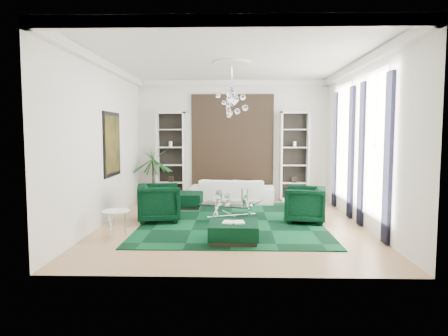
{
  "coord_description": "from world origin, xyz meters",
  "views": [
    {
      "loc": [
        0.06,
        -9.24,
        2.13
      ],
      "look_at": [
        -0.19,
        0.5,
        1.27
      ],
      "focal_mm": 32.0,
      "sensor_mm": 36.0,
      "label": 1
    }
  ],
  "objects_px": {
    "coffee_table": "(232,210)",
    "side_table": "(116,224)",
    "ottoman_front": "(234,232)",
    "palm": "(153,167)",
    "sofa": "(232,191)",
    "armchair_right": "(305,205)",
    "ottoman_side": "(185,200)",
    "armchair_left": "(159,203)"
  },
  "relations": [
    {
      "from": "palm",
      "to": "coffee_table",
      "type": "bearing_deg",
      "value": -44.41
    },
    {
      "from": "armchair_left",
      "to": "coffee_table",
      "type": "distance_m",
      "value": 1.8
    },
    {
      "from": "ottoman_front",
      "to": "armchair_left",
      "type": "bearing_deg",
      "value": 135.81
    },
    {
      "from": "palm",
      "to": "armchair_right",
      "type": "bearing_deg",
      "value": -33.22
    },
    {
      "from": "coffee_table",
      "to": "side_table",
      "type": "distance_m",
      "value": 2.99
    },
    {
      "from": "armchair_right",
      "to": "ottoman_side",
      "type": "distance_m",
      "value": 3.59
    },
    {
      "from": "armchair_right",
      "to": "palm",
      "type": "distance_m",
      "value": 5.06
    },
    {
      "from": "ottoman_side",
      "to": "palm",
      "type": "relative_size",
      "value": 0.44
    },
    {
      "from": "ottoman_front",
      "to": "side_table",
      "type": "height_order",
      "value": "side_table"
    },
    {
      "from": "sofa",
      "to": "ottoman_side",
      "type": "height_order",
      "value": "sofa"
    },
    {
      "from": "armchair_right",
      "to": "ottoman_side",
      "type": "relative_size",
      "value": 0.98
    },
    {
      "from": "sofa",
      "to": "armchair_right",
      "type": "distance_m",
      "value": 3.18
    },
    {
      "from": "sofa",
      "to": "ottoman_side",
      "type": "xyz_separation_m",
      "value": [
        -1.35,
        -0.85,
        -0.15
      ]
    },
    {
      "from": "coffee_table",
      "to": "palm",
      "type": "xyz_separation_m",
      "value": [
        -2.45,
        2.4,
        0.87
      ]
    },
    {
      "from": "ottoman_front",
      "to": "palm",
      "type": "xyz_separation_m",
      "value": [
        -2.5,
        4.5,
        0.9
      ]
    },
    {
      "from": "coffee_table",
      "to": "side_table",
      "type": "relative_size",
      "value": 2.19
    },
    {
      "from": "ottoman_front",
      "to": "palm",
      "type": "relative_size",
      "value": 0.44
    },
    {
      "from": "ottoman_side",
      "to": "side_table",
      "type": "relative_size",
      "value": 1.7
    },
    {
      "from": "ottoman_side",
      "to": "ottoman_front",
      "type": "height_order",
      "value": "ottoman_side"
    },
    {
      "from": "side_table",
      "to": "coffee_table",
      "type": "bearing_deg",
      "value": 38.21
    },
    {
      "from": "side_table",
      "to": "armchair_left",
      "type": "bearing_deg",
      "value": 68.2
    },
    {
      "from": "ottoman_side",
      "to": "armchair_left",
      "type": "bearing_deg",
      "value": -102.53
    },
    {
      "from": "coffee_table",
      "to": "ottoman_side",
      "type": "bearing_deg",
      "value": 132.95
    },
    {
      "from": "sofa",
      "to": "armchair_left",
      "type": "bearing_deg",
      "value": 60.8
    },
    {
      "from": "sofa",
      "to": "ottoman_front",
      "type": "bearing_deg",
      "value": 94.89
    },
    {
      "from": "armchair_right",
      "to": "side_table",
      "type": "relative_size",
      "value": 1.67
    },
    {
      "from": "ottoman_front",
      "to": "coffee_table",
      "type": "bearing_deg",
      "value": 91.36
    },
    {
      "from": "side_table",
      "to": "sofa",
      "type": "bearing_deg",
      "value": 60.48
    },
    {
      "from": "side_table",
      "to": "ottoman_side",
      "type": "bearing_deg",
      "value": 73.14
    },
    {
      "from": "coffee_table",
      "to": "palm",
      "type": "distance_m",
      "value": 3.54
    },
    {
      "from": "side_table",
      "to": "palm",
      "type": "xyz_separation_m",
      "value": [
        -0.1,
        4.25,
        0.81
      ]
    },
    {
      "from": "ottoman_side",
      "to": "palm",
      "type": "xyz_separation_m",
      "value": [
        -1.1,
        0.95,
        0.87
      ]
    },
    {
      "from": "sofa",
      "to": "palm",
      "type": "height_order",
      "value": "palm"
    },
    {
      "from": "coffee_table",
      "to": "side_table",
      "type": "height_order",
      "value": "side_table"
    },
    {
      "from": "armchair_right",
      "to": "coffee_table",
      "type": "xyz_separation_m",
      "value": [
        -1.75,
        0.35,
        -0.22
      ]
    },
    {
      "from": "sofa",
      "to": "coffee_table",
      "type": "distance_m",
      "value": 2.31
    },
    {
      "from": "palm",
      "to": "armchair_left",
      "type": "bearing_deg",
      "value": -75.72
    },
    {
      "from": "armchair_left",
      "to": "side_table",
      "type": "xyz_separation_m",
      "value": [
        -0.6,
        -1.5,
        -0.18
      ]
    },
    {
      "from": "sofa",
      "to": "armchair_right",
      "type": "height_order",
      "value": "armchair_right"
    },
    {
      "from": "ottoman_side",
      "to": "ottoman_front",
      "type": "xyz_separation_m",
      "value": [
        1.4,
        -3.55,
        -0.02
      ]
    },
    {
      "from": "coffee_table",
      "to": "side_table",
      "type": "bearing_deg",
      "value": -141.79
    },
    {
      "from": "armchair_right",
      "to": "side_table",
      "type": "bearing_deg",
      "value": -57.39
    }
  ]
}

